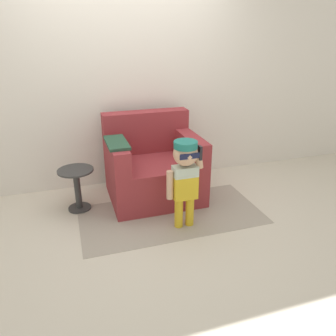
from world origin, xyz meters
name	(u,v)px	position (x,y,z in m)	size (l,w,h in m)	color
ground_plane	(142,207)	(0.00, 0.00, 0.00)	(10.00, 10.00, 0.00)	beige
wall_back	(123,77)	(0.00, 0.77, 1.30)	(10.00, 0.05, 2.60)	silver
armchair	(153,168)	(0.19, 0.24, 0.35)	(1.02, 0.86, 0.93)	maroon
person_child	(185,171)	(0.31, -0.48, 0.59)	(0.36, 0.27, 0.88)	gold
side_table	(77,185)	(-0.65, 0.17, 0.28)	(0.37, 0.37, 0.46)	#333333
rug	(171,214)	(0.25, -0.25, 0.00)	(1.87, 0.94, 0.01)	#9E9384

